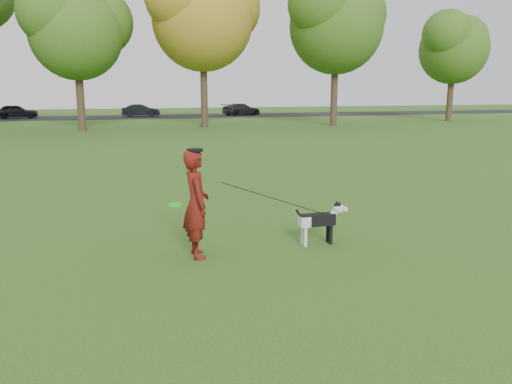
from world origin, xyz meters
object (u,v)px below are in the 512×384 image
object	(u,v)px
car_mid	(141,110)
car_right	(242,109)
man	(196,204)
car_left	(16,111)
dog	(321,218)

from	to	relation	value
car_mid	car_right	distance (m)	9.63
man	car_right	xyz separation A→B (m)	(10.73, 40.38, -0.28)
man	car_left	distance (m)	41.50
car_left	man	bearing A→B (deg)	-170.51
man	car_mid	bearing A→B (deg)	-5.00
man	car_right	world-z (taller)	man
dog	car_mid	size ratio (longest dim) A/B	0.28
dog	car_mid	bearing A→B (deg)	91.53
man	dog	distance (m)	2.21
dog	car_right	xyz separation A→B (m)	(8.56, 40.31, 0.13)
dog	car_right	distance (m)	41.21
dog	car_left	distance (m)	41.98
car_left	car_mid	bearing A→B (deg)	-93.82
man	car_mid	distance (m)	40.40
car_mid	car_right	xyz separation A→B (m)	(9.63, 0.00, -0.00)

